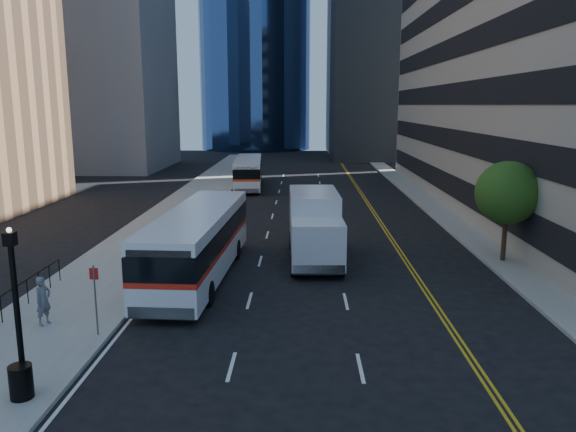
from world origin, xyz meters
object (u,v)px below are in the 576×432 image
object	(u,v)px
box_truck	(315,226)
pedestrian	(43,301)
bus_rear	(248,172)
trash_can	(21,382)
lamp_post	(16,304)
street_tree	(508,193)
bus_front	(199,242)

from	to	relation	value
box_truck	pedestrian	world-z (taller)	box_truck
bus_rear	trash_can	xyz separation A→B (m)	(-2.32, -40.66, -0.95)
lamp_post	bus_rear	distance (m)	40.46
street_tree	box_truck	world-z (taller)	street_tree
lamp_post	box_truck	distance (m)	16.57
street_tree	bus_rear	size ratio (longest dim) A/B	0.45
bus_rear	pedestrian	bearing A→B (deg)	-100.16
bus_front	pedestrian	size ratio (longest dim) A/B	6.93
street_tree	lamp_post	bearing A→B (deg)	-142.13
trash_can	pedestrian	bearing A→B (deg)	108.51
lamp_post	pedestrian	xyz separation A→B (m)	(-1.65, 4.88, -1.68)
bus_front	box_truck	distance (m)	6.33
street_tree	trash_can	world-z (taller)	street_tree
street_tree	pedestrian	xyz separation A→B (m)	(-19.65, -9.12, -2.59)
bus_front	trash_can	size ratio (longest dim) A/B	13.35
lamp_post	box_truck	bearing A→B (deg)	59.79
lamp_post	bus_rear	bearing A→B (deg)	86.60
trash_can	bus_rear	bearing A→B (deg)	86.73
box_truck	pedestrian	bearing A→B (deg)	-138.64
street_tree	bus_front	world-z (taller)	street_tree
bus_rear	pedestrian	world-z (taller)	bus_rear
lamp_post	box_truck	world-z (taller)	lamp_post
bus_rear	lamp_post	bearing A→B (deg)	-97.05
street_tree	bus_rear	distance (m)	30.71
bus_rear	trash_can	world-z (taller)	bus_rear
lamp_post	bus_front	world-z (taller)	lamp_post
lamp_post	bus_rear	size ratio (longest dim) A/B	0.40
pedestrian	street_tree	bearing A→B (deg)	-42.79
bus_rear	pedestrian	xyz separation A→B (m)	(-4.05, -35.50, -0.52)
bus_rear	box_truck	world-z (taller)	box_truck
box_truck	trash_can	world-z (taller)	box_truck
street_tree	lamp_post	distance (m)	22.82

